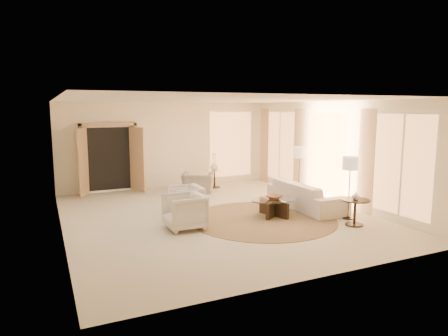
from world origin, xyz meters
name	(u,v)px	position (x,y,z in m)	size (l,w,h in m)	color
room	(216,159)	(0.00, 0.00, 1.40)	(7.04, 8.04, 2.83)	beige
windows_right	(328,154)	(3.45, 0.10, 1.35)	(0.10, 6.40, 2.40)	#FFB066
window_back_corner	(231,144)	(2.30, 3.95, 1.35)	(1.70, 0.10, 2.40)	#FFB066
curtains_right	(307,152)	(3.40, 1.00, 1.30)	(0.06, 5.20, 2.60)	tan
french_doors	(110,159)	(-1.90, 3.82, 1.07)	(1.95, 0.66, 2.16)	tan
area_rug	(262,219)	(0.87, -0.76, 0.01)	(3.48, 3.48, 0.01)	#453320
sofa	(306,195)	(2.43, -0.32, 0.35)	(2.41, 0.94, 0.70)	beige
armchair_left	(185,199)	(-0.62, 0.47, 0.39)	(0.75, 0.70, 0.77)	beige
armchair_right	(184,210)	(-1.05, -0.70, 0.42)	(0.82, 0.77, 0.84)	beige
accent_chair	(198,179)	(0.58, 2.76, 0.41)	(0.93, 0.61, 0.81)	gray
coffee_table	(274,206)	(1.25, -0.66, 0.27)	(1.46, 1.46, 0.43)	black
end_table	(355,208)	(2.50, -2.05, 0.41)	(0.63, 0.63, 0.60)	black
side_table	(214,177)	(1.36, 3.26, 0.35)	(0.50, 0.50, 0.58)	black
floor_lamp_near	(300,155)	(2.90, 0.67, 1.29)	(0.37, 0.37, 1.52)	black
floor_lamp_far	(350,166)	(2.74, -1.57, 1.27)	(0.36, 0.36, 1.49)	black
bowl	(274,197)	(1.25, -0.66, 0.48)	(0.37, 0.37, 0.09)	brown
end_vase	(356,196)	(2.50, -2.05, 0.68)	(0.17, 0.17, 0.17)	white
side_vase	(214,166)	(1.36, 3.26, 0.72)	(0.26, 0.26, 0.28)	white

